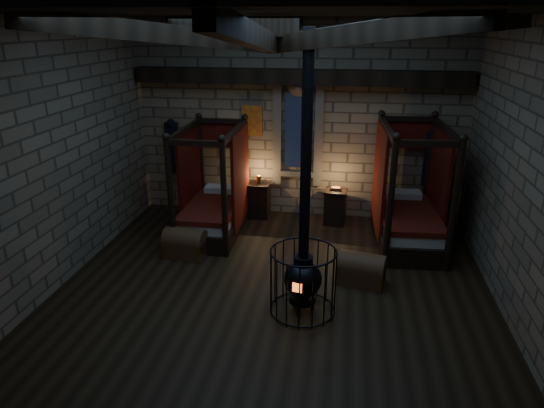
# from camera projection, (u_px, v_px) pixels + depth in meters

# --- Properties ---
(room) EXTENTS (7.02, 7.02, 4.29)m
(room) POSITION_uv_depth(u_px,v_px,m) (274.00, 50.00, 6.63)
(room) COLOR black
(room) RESTS_ON ground
(bed_left) EXTENTS (1.14, 2.12, 2.19)m
(bed_left) POSITION_uv_depth(u_px,v_px,m) (214.00, 207.00, 9.93)
(bed_left) COLOR black
(bed_left) RESTS_ON ground
(bed_right) EXTENTS (1.30, 2.29, 2.32)m
(bed_right) POSITION_uv_depth(u_px,v_px,m) (407.00, 215.00, 9.45)
(bed_right) COLOR black
(bed_right) RESTS_ON ground
(trunk_left) EXTENTS (0.81, 0.56, 0.56)m
(trunk_left) POSITION_uv_depth(u_px,v_px,m) (185.00, 244.00, 8.99)
(trunk_left) COLOR brown
(trunk_left) RESTS_ON ground
(trunk_right) EXTENTS (0.83, 0.62, 0.55)m
(trunk_right) POSITION_uv_depth(u_px,v_px,m) (362.00, 270.00, 8.05)
(trunk_right) COLOR brown
(trunk_right) RESTS_ON ground
(nightstand_left) EXTENTS (0.50, 0.48, 0.96)m
(nightstand_left) POSITION_uv_depth(u_px,v_px,m) (259.00, 199.00, 10.74)
(nightstand_left) COLOR black
(nightstand_left) RESTS_ON ground
(nightstand_right) EXTENTS (0.52, 0.50, 0.82)m
(nightstand_right) POSITION_uv_depth(u_px,v_px,m) (335.00, 207.00, 10.38)
(nightstand_right) COLOR black
(nightstand_right) RESTS_ON ground
(stove) EXTENTS (0.99, 0.99, 4.05)m
(stove) POSITION_uv_depth(u_px,v_px,m) (303.00, 275.00, 7.12)
(stove) COLOR black
(stove) RESTS_ON ground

